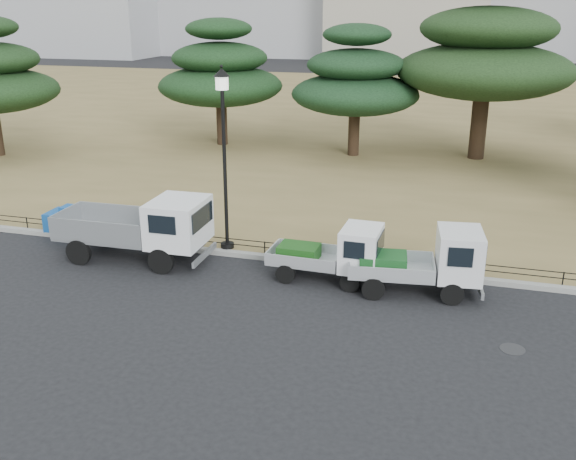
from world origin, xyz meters
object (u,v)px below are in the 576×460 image
(truck_kei_front, at_px, (334,253))
(truck_kei_rear, at_px, (426,261))
(tarp_pile, at_px, (69,220))
(street_lamp, at_px, (224,130))
(truck_large, at_px, (141,225))

(truck_kei_front, bearing_deg, truck_kei_rear, -0.37)
(truck_kei_front, bearing_deg, tarp_pile, 173.71)
(truck_kei_front, xyz_separation_m, street_lamp, (-3.87, 1.31, 3.21))
(truck_kei_front, xyz_separation_m, tarp_pile, (-9.95, 1.41, -0.34))
(truck_large, xyz_separation_m, street_lamp, (2.33, 1.40, 2.91))
(truck_kei_front, relative_size, truck_kei_rear, 0.88)
(truck_kei_rear, xyz_separation_m, tarp_pile, (-12.60, 1.51, -0.42))
(tarp_pile, bearing_deg, street_lamp, -0.91)
(truck_kei_rear, distance_m, street_lamp, 7.38)
(street_lamp, bearing_deg, truck_kei_rear, -12.22)
(truck_large, relative_size, tarp_pile, 3.37)
(truck_large, xyz_separation_m, truck_kei_front, (6.21, 0.09, -0.30))
(truck_large, bearing_deg, street_lamp, 29.80)
(truck_kei_front, distance_m, truck_kei_rear, 2.66)
(truck_kei_rear, bearing_deg, truck_kei_front, 170.59)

